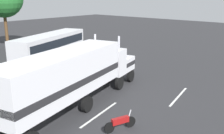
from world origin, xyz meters
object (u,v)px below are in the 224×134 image
Objects in this scene: semi_truck at (73,73)px; motorcycle at (120,122)px; person_bystander at (49,87)px; parked_bus at (51,46)px.

motorcycle is (-0.34, -4.38, -2.04)m from semi_truck.
motorcycle is (-0.31, -7.19, -0.41)m from person_bystander.
motorcycle is at bearing -92.47° from person_bystander.
semi_truck reaches higher than person_bystander.
semi_truck is 4.85m from motorcycle.
parked_bus is (6.42, 11.20, -0.46)m from semi_truck.
person_bystander is at bearing 87.53° from motorcycle.
person_bystander is 7.21m from motorcycle.
parked_bus is at bearing 66.56° from motorcycle.
semi_truck is 1.28× the size of parked_bus.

